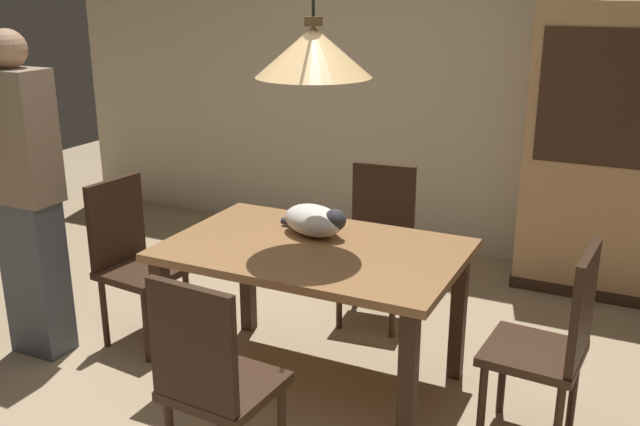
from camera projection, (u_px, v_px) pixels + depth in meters
ground at (253, 424)px, 3.33m from camera, size 10.00×10.00×0.00m
back_wall at (436, 55)px, 5.16m from camera, size 6.40×0.10×2.90m
dining_table at (314, 266)px, 3.46m from camera, size 1.40×0.90×0.75m
chair_near_front at (212, 377)px, 2.75m from camera, size 0.42×0.42×0.93m
chair_right_side at (553, 340)px, 3.03m from camera, size 0.43×0.43×0.93m
chair_far_back at (378, 237)px, 4.25m from camera, size 0.44×0.44×0.93m
chair_left_side at (132, 255)px, 3.97m from camera, size 0.44×0.44×0.93m
cat_sleeping at (315, 220)px, 3.56m from camera, size 0.41×0.32×0.16m
pendant_lamp at (313, 51)px, 3.14m from camera, size 0.52×0.52×1.30m
hutch_bookcase at (618, 159)px, 4.51m from camera, size 1.12×0.45×1.85m
person_standing at (26, 198)px, 3.74m from camera, size 0.36×0.22×1.74m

